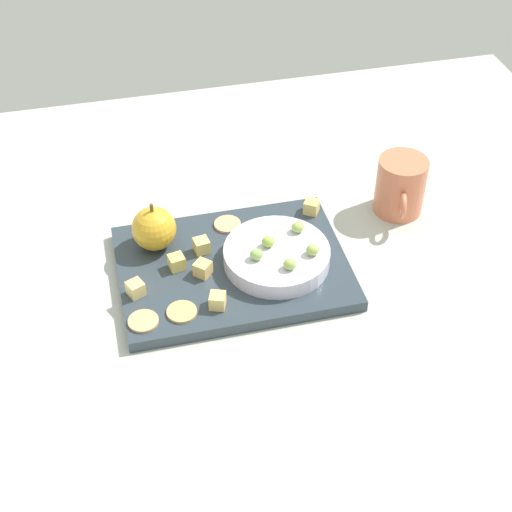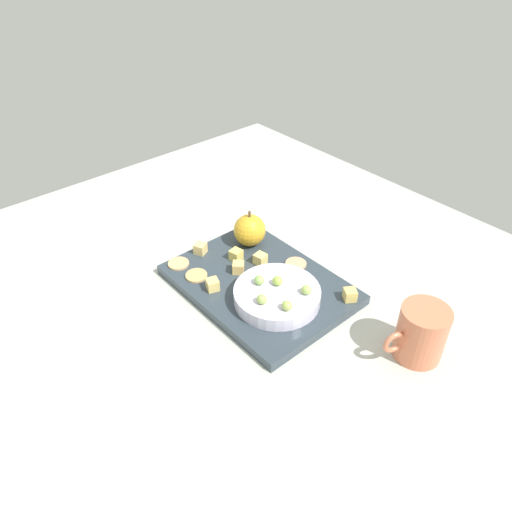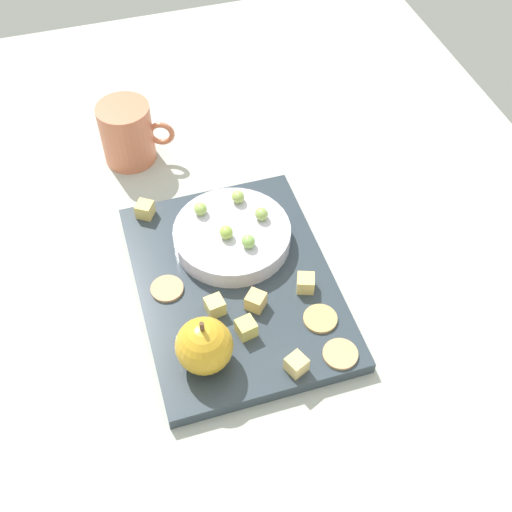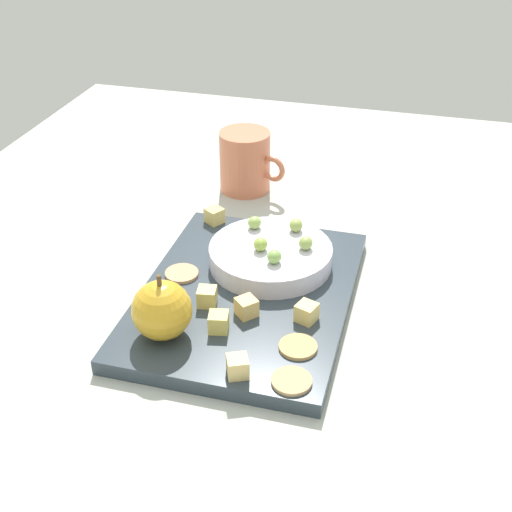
% 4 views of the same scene
% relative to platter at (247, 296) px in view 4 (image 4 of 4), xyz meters
% --- Properties ---
extents(table, '(1.29, 1.04, 0.05)m').
position_rel_platter_xyz_m(table, '(0.03, 0.01, -0.03)').
color(table, '#B2B6AC').
rests_on(table, ground).
extents(platter, '(0.33, 0.24, 0.02)m').
position_rel_platter_xyz_m(platter, '(0.00, 0.00, 0.00)').
color(platter, '#303B45').
rests_on(platter, table).
extents(serving_dish, '(0.15, 0.15, 0.03)m').
position_rel_platter_xyz_m(serving_dish, '(0.06, -0.01, 0.02)').
color(serving_dish, silver).
rests_on(serving_dish, platter).
extents(apple_whole, '(0.07, 0.07, 0.07)m').
position_rel_platter_xyz_m(apple_whole, '(-0.10, 0.06, 0.04)').
color(apple_whole, gold).
rests_on(apple_whole, platter).
extents(apple_stem, '(0.01, 0.01, 0.01)m').
position_rel_platter_xyz_m(apple_stem, '(-0.10, 0.06, 0.08)').
color(apple_stem, brown).
rests_on(apple_stem, apple_whole).
extents(cheese_cube_0, '(0.03, 0.03, 0.02)m').
position_rel_platter_xyz_m(cheese_cube_0, '(0.14, 0.09, 0.02)').
color(cheese_cube_0, '#E4C668').
rests_on(cheese_cube_0, platter).
extents(cheese_cube_1, '(0.03, 0.03, 0.02)m').
position_rel_platter_xyz_m(cheese_cube_1, '(-0.05, -0.01, 0.02)').
color(cheese_cube_1, '#EEC26E').
rests_on(cheese_cube_1, platter).
extents(cheese_cube_2, '(0.02, 0.02, 0.02)m').
position_rel_platter_xyz_m(cheese_cube_2, '(-0.04, 0.04, 0.02)').
color(cheese_cube_2, '#E5CF75').
rests_on(cheese_cube_2, platter).
extents(cheese_cube_3, '(0.03, 0.03, 0.02)m').
position_rel_platter_xyz_m(cheese_cube_3, '(-0.14, -0.03, 0.02)').
color(cheese_cube_3, '#E9C979').
rests_on(cheese_cube_3, platter).
extents(cheese_cube_4, '(0.03, 0.03, 0.02)m').
position_rel_platter_xyz_m(cheese_cube_4, '(-0.04, -0.08, 0.02)').
color(cheese_cube_4, '#EDCD74').
rests_on(cheese_cube_4, platter).
extents(cheese_cube_5, '(0.02, 0.02, 0.02)m').
position_rel_platter_xyz_m(cheese_cube_5, '(-0.08, 0.01, 0.02)').
color(cheese_cube_5, '#EED568').
rests_on(cheese_cube_5, platter).
extents(cracker_0, '(0.04, 0.04, 0.00)m').
position_rel_platter_xyz_m(cracker_0, '(-0.09, -0.08, 0.01)').
color(cracker_0, tan).
rests_on(cracker_0, platter).
extents(cracker_1, '(0.04, 0.04, 0.00)m').
position_rel_platter_xyz_m(cracker_1, '(0.01, 0.08, 0.01)').
color(cracker_1, tan).
rests_on(cracker_1, platter).
extents(cracker_2, '(0.04, 0.04, 0.00)m').
position_rel_platter_xyz_m(cracker_2, '(-0.14, -0.09, 0.01)').
color(cracker_2, tan).
rests_on(cracker_2, platter).
extents(grape_0, '(0.02, 0.02, 0.02)m').
position_rel_platter_xyz_m(grape_0, '(0.07, -0.06, 0.04)').
color(grape_0, '#9AB559').
rests_on(grape_0, serving_dish).
extents(grape_1, '(0.02, 0.02, 0.02)m').
position_rel_platter_xyz_m(grape_1, '(0.10, 0.02, 0.04)').
color(grape_1, '#9EC05C').
rests_on(grape_1, serving_dish).
extents(grape_2, '(0.02, 0.02, 0.02)m').
position_rel_platter_xyz_m(grape_2, '(0.05, -0.00, 0.04)').
color(grape_2, '#9DC04C').
rests_on(grape_2, serving_dish).
extents(grape_3, '(0.02, 0.02, 0.02)m').
position_rel_platter_xyz_m(grape_3, '(0.03, -0.03, 0.04)').
color(grape_3, '#90BE5D').
rests_on(grape_3, serving_dish).
extents(grape_4, '(0.02, 0.02, 0.02)m').
position_rel_platter_xyz_m(grape_4, '(0.11, -0.04, 0.04)').
color(grape_4, '#9FB759').
rests_on(grape_4, serving_dish).
extents(cup, '(0.08, 0.11, 0.09)m').
position_rel_platter_xyz_m(cup, '(0.29, 0.08, 0.04)').
color(cup, '#D57351').
rests_on(cup, table).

